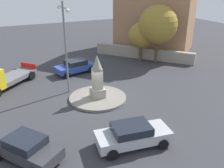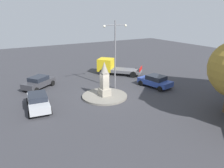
% 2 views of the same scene
% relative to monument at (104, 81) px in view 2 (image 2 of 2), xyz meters
% --- Properties ---
extents(ground_plane, '(80.00, 80.00, 0.00)m').
position_rel_monument_xyz_m(ground_plane, '(0.00, 0.00, -1.80)').
color(ground_plane, '#38383D').
extents(traffic_island, '(4.74, 4.74, 0.20)m').
position_rel_monument_xyz_m(traffic_island, '(0.00, 0.00, -1.70)').
color(traffic_island, gray).
rests_on(traffic_island, ground).
extents(monument, '(1.06, 1.06, 3.60)m').
position_rel_monument_xyz_m(monument, '(0.00, 0.00, 0.00)').
color(monument, '#9E9687').
rests_on(monument, traffic_island).
extents(streetlamp, '(2.95, 0.28, 7.72)m').
position_rel_monument_xyz_m(streetlamp, '(2.36, 1.81, 2.83)').
color(streetlamp, slate).
rests_on(streetlamp, ground).
extents(car_blue_waiting, '(2.70, 4.31, 1.42)m').
position_rel_monument_xyz_m(car_blue_waiting, '(6.78, -0.17, -1.05)').
color(car_blue_waiting, '#2D479E').
rests_on(car_blue_waiting, ground).
extents(car_dark_grey_parked_right, '(4.25, 3.73, 1.43)m').
position_rel_monument_xyz_m(car_dark_grey_parked_right, '(-5.31, 6.37, -1.05)').
color(car_dark_grey_parked_right, '#38383D').
rests_on(car_dark_grey_parked_right, ground).
extents(car_silver_parked_left, '(2.45, 4.64, 1.43)m').
position_rel_monument_xyz_m(car_silver_parked_left, '(-6.70, 0.49, -1.05)').
color(car_silver_parked_left, '#B7BABF').
rests_on(car_silver_parked_left, ground).
extents(truck_yellow_near_island, '(5.60, 5.88, 2.17)m').
position_rel_monument_xyz_m(truck_yellow_near_island, '(5.36, 7.34, -0.77)').
color(truck_yellow_near_island, yellow).
rests_on(truck_yellow_near_island, ground).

